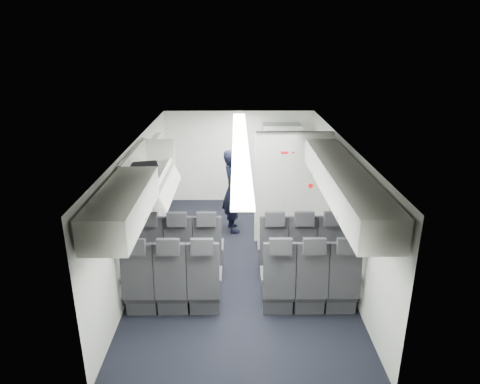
{
  "coord_description": "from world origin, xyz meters",
  "views": [
    {
      "loc": [
        -0.06,
        -6.67,
        3.74
      ],
      "look_at": [
        0.0,
        0.4,
        1.15
      ],
      "focal_mm": 32.0,
      "sensor_mm": 36.0,
      "label": 1
    }
  ],
  "objects_px": {
    "flight_attendant": "(233,191)",
    "carry_on_bag": "(145,171)",
    "seat_row_mid": "(241,286)",
    "boarding_door": "(159,182)",
    "galley_unit": "(280,165)",
    "seat_row_front": "(241,255)"
  },
  "relations": [
    {
      "from": "flight_attendant",
      "to": "carry_on_bag",
      "type": "bearing_deg",
      "value": 130.01
    },
    {
      "from": "seat_row_front",
      "to": "boarding_door",
      "type": "distance_m",
      "value": 2.71
    },
    {
      "from": "seat_row_front",
      "to": "galley_unit",
      "type": "xyz_separation_m",
      "value": [
        0.95,
        3.25,
        0.55
      ]
    },
    {
      "from": "seat_row_front",
      "to": "galley_unit",
      "type": "height_order",
      "value": "galley_unit"
    },
    {
      "from": "seat_row_front",
      "to": "boarding_door",
      "type": "height_order",
      "value": "boarding_door"
    },
    {
      "from": "galley_unit",
      "to": "boarding_door",
      "type": "relative_size",
      "value": 1.02
    },
    {
      "from": "seat_row_front",
      "to": "seat_row_mid",
      "type": "distance_m",
      "value": 0.9
    },
    {
      "from": "flight_attendant",
      "to": "carry_on_bag",
      "type": "distance_m",
      "value": 2.45
    },
    {
      "from": "seat_row_front",
      "to": "boarding_door",
      "type": "relative_size",
      "value": 1.79
    },
    {
      "from": "galley_unit",
      "to": "flight_attendant",
      "type": "bearing_deg",
      "value": -127.4
    },
    {
      "from": "galley_unit",
      "to": "boarding_door",
      "type": "bearing_deg",
      "value": -155.72
    },
    {
      "from": "seat_row_mid",
      "to": "flight_attendant",
      "type": "distance_m",
      "value": 2.77
    },
    {
      "from": "seat_row_mid",
      "to": "seat_row_front",
      "type": "bearing_deg",
      "value": 90.0
    },
    {
      "from": "galley_unit",
      "to": "flight_attendant",
      "type": "relative_size",
      "value": 1.12
    },
    {
      "from": "galley_unit",
      "to": "boarding_door",
      "type": "distance_m",
      "value": 2.84
    },
    {
      "from": "seat_row_mid",
      "to": "boarding_door",
      "type": "xyz_separation_m",
      "value": [
        -1.64,
        2.99,
        0.55
      ]
    },
    {
      "from": "seat_row_mid",
      "to": "carry_on_bag",
      "type": "xyz_separation_m",
      "value": [
        -1.45,
        0.91,
        1.42
      ]
    },
    {
      "from": "carry_on_bag",
      "to": "seat_row_mid",
      "type": "bearing_deg",
      "value": -47.04
    },
    {
      "from": "seat_row_front",
      "to": "seat_row_mid",
      "type": "bearing_deg",
      "value": -90.0
    },
    {
      "from": "flight_attendant",
      "to": "seat_row_front",
      "type": "bearing_deg",
      "value": 169.94
    },
    {
      "from": "seat_row_mid",
      "to": "galley_unit",
      "type": "distance_m",
      "value": 4.3
    },
    {
      "from": "seat_row_front",
      "to": "boarding_door",
      "type": "xyz_separation_m",
      "value": [
        -1.64,
        2.09,
        0.55
      ]
    }
  ]
}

